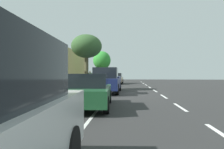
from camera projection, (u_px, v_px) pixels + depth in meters
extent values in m
plane|color=#2C2C2C|center=(119.00, 94.00, 15.30)|extent=(65.59, 65.59, 0.00)
cube|color=#B491A2|center=(62.00, 92.00, 15.62)|extent=(4.31, 40.99, 0.14)
cube|color=gray|center=(91.00, 92.00, 15.46)|extent=(0.16, 40.99, 0.14)
cube|color=white|center=(141.00, 82.00, 34.43)|extent=(0.14, 2.20, 0.01)
cube|color=white|center=(143.00, 83.00, 30.24)|extent=(0.14, 2.20, 0.01)
cube|color=white|center=(146.00, 85.00, 26.05)|extent=(0.14, 2.20, 0.01)
cube|color=white|center=(150.00, 87.00, 21.86)|extent=(0.14, 2.20, 0.01)
cube|color=white|center=(155.00, 91.00, 17.67)|extent=(0.14, 2.20, 0.01)
cube|color=white|center=(164.00, 96.00, 13.48)|extent=(0.14, 2.20, 0.01)
cube|color=white|center=(180.00, 107.00, 9.30)|extent=(0.14, 2.20, 0.01)
cube|color=white|center=(224.00, 135.00, 5.11)|extent=(0.14, 2.20, 0.01)
cube|color=white|center=(111.00, 94.00, 15.35)|extent=(0.12, 40.99, 0.01)
cube|color=tan|center=(31.00, 63.00, 15.78)|extent=(0.50, 40.99, 4.62)
cube|color=tan|center=(116.00, 80.00, 28.78)|extent=(1.90, 4.45, 0.64)
cube|color=black|center=(116.00, 75.00, 28.78)|extent=(1.61, 2.15, 0.60)
cylinder|color=black|center=(109.00, 82.00, 27.51)|extent=(0.24, 0.67, 0.66)
cylinder|color=black|center=(121.00, 82.00, 27.34)|extent=(0.24, 0.67, 0.66)
cylinder|color=black|center=(111.00, 81.00, 30.22)|extent=(0.24, 0.67, 0.66)
cylinder|color=black|center=(122.00, 81.00, 30.05)|extent=(0.24, 0.67, 0.66)
cube|color=navy|center=(107.00, 83.00, 16.06)|extent=(2.04, 5.33, 0.80)
cube|color=black|center=(106.00, 73.00, 15.13)|extent=(1.75, 1.53, 0.80)
cube|color=navy|center=(109.00, 77.00, 17.24)|extent=(1.90, 2.68, 0.12)
cylinder|color=black|center=(92.00, 89.00, 14.50)|extent=(0.23, 0.80, 0.80)
cylinder|color=black|center=(117.00, 89.00, 14.34)|extent=(0.23, 0.80, 0.80)
cylinder|color=black|center=(99.00, 86.00, 17.78)|extent=(0.23, 0.80, 0.80)
cylinder|color=black|center=(120.00, 86.00, 17.62)|extent=(0.23, 0.80, 0.80)
cube|color=#1E512D|center=(90.00, 94.00, 9.22)|extent=(1.99, 4.49, 0.64)
cube|color=black|center=(90.00, 80.00, 9.21)|extent=(1.66, 2.18, 0.60)
cylinder|color=black|center=(64.00, 105.00, 7.87)|extent=(0.25, 0.67, 0.66)
cylinder|color=black|center=(106.00, 105.00, 7.84)|extent=(0.25, 0.67, 0.66)
cylinder|color=black|center=(78.00, 97.00, 10.60)|extent=(0.25, 0.67, 0.66)
cylinder|color=black|center=(109.00, 97.00, 10.57)|extent=(0.25, 0.67, 0.66)
torus|color=black|center=(110.00, 84.00, 22.15)|extent=(0.60, 0.47, 0.72)
torus|color=black|center=(103.00, 84.00, 22.84)|extent=(0.60, 0.47, 0.72)
cylinder|color=#A51414|center=(108.00, 83.00, 22.41)|extent=(0.54, 0.42, 0.53)
cylinder|color=#A51414|center=(105.00, 83.00, 22.65)|extent=(0.13, 0.11, 0.49)
cylinder|color=#A51414|center=(107.00, 81.00, 22.44)|extent=(0.60, 0.47, 0.05)
cylinder|color=#A51414|center=(104.00, 84.00, 22.73)|extent=(0.30, 0.24, 0.19)
cylinder|color=#A51414|center=(104.00, 82.00, 22.76)|extent=(0.23, 0.19, 0.34)
cylinder|color=#A51414|center=(110.00, 82.00, 22.17)|extent=(0.11, 0.10, 0.35)
cube|color=black|center=(105.00, 80.00, 22.68)|extent=(0.25, 0.23, 0.05)
cylinder|color=black|center=(110.00, 80.00, 22.20)|extent=(0.30, 0.38, 0.03)
cylinder|color=#C6B284|center=(105.00, 83.00, 22.87)|extent=(0.15, 0.15, 0.82)
cylinder|color=#C6B284|center=(106.00, 83.00, 23.04)|extent=(0.15, 0.15, 0.82)
cube|color=white|center=(105.00, 77.00, 22.95)|extent=(0.38, 0.44, 0.58)
cylinder|color=white|center=(104.00, 77.00, 22.73)|extent=(0.10, 0.10, 0.55)
cylinder|color=white|center=(107.00, 77.00, 23.17)|extent=(0.10, 0.10, 0.55)
sphere|color=#B56679|center=(105.00, 73.00, 22.95)|extent=(0.23, 0.23, 0.23)
sphere|color=navy|center=(105.00, 73.00, 22.95)|extent=(0.26, 0.26, 0.26)
cube|color=black|center=(104.00, 77.00, 23.06)|extent=(0.30, 0.35, 0.44)
cylinder|color=brown|center=(102.00, 74.00, 29.35)|extent=(0.37, 0.37, 2.51)
ellipsoid|color=green|center=(102.00, 60.00, 29.34)|extent=(2.50, 2.50, 2.60)
cylinder|color=#4D4C31|center=(87.00, 72.00, 18.25)|extent=(0.34, 0.34, 3.03)
ellipsoid|color=#355A2E|center=(87.00, 46.00, 18.23)|extent=(2.72, 2.72, 2.09)
cylinder|color=black|center=(89.00, 80.00, 27.54)|extent=(0.15, 0.15, 0.84)
cylinder|color=black|center=(91.00, 80.00, 27.59)|extent=(0.15, 0.15, 0.84)
cube|color=#264C26|center=(90.00, 75.00, 27.56)|extent=(0.44, 0.35, 0.59)
cylinder|color=#264C26|center=(88.00, 75.00, 27.49)|extent=(0.10, 0.10, 0.56)
cylinder|color=#264C26|center=(92.00, 75.00, 27.63)|extent=(0.10, 0.10, 0.56)
sphere|color=tan|center=(90.00, 72.00, 27.56)|extent=(0.23, 0.23, 0.23)
cylinder|color=red|center=(42.00, 102.00, 7.54)|extent=(0.22, 0.22, 0.70)
sphere|color=red|center=(42.00, 91.00, 7.54)|extent=(0.20, 0.20, 0.20)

